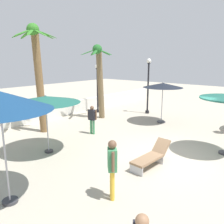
{
  "coord_description": "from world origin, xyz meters",
  "views": [
    {
      "loc": [
        -8.34,
        -3.74,
        3.86
      ],
      "look_at": [
        0.0,
        3.15,
        1.4
      ],
      "focal_mm": 36.96,
      "sensor_mm": 36.0,
      "label": 1
    }
  ],
  "objects_px": {
    "lounge_chair_0": "(151,156)",
    "guest_1": "(92,117)",
    "palm_tree_2": "(38,68)",
    "guest_0": "(112,164)",
    "lamp_post_2": "(148,82)",
    "patio_umbrella_2": "(163,86)",
    "patio_umbrella_1": "(46,100)",
    "palm_tree_0": "(99,74)",
    "lamp_post_1": "(97,86)"
  },
  "relations": [
    {
      "from": "lounge_chair_0",
      "to": "guest_1",
      "type": "xyz_separation_m",
      "value": [
        1.34,
        4.34,
        0.52
      ]
    },
    {
      "from": "palm_tree_2",
      "to": "guest_0",
      "type": "distance_m",
      "value": 7.65
    },
    {
      "from": "lounge_chair_0",
      "to": "guest_0",
      "type": "height_order",
      "value": "guest_0"
    },
    {
      "from": "palm_tree_2",
      "to": "lamp_post_2",
      "type": "xyz_separation_m",
      "value": [
        7.6,
        -2.06,
        -1.18
      ]
    },
    {
      "from": "patio_umbrella_2",
      "to": "palm_tree_2",
      "type": "relative_size",
      "value": 0.45
    },
    {
      "from": "guest_0",
      "to": "guest_1",
      "type": "xyz_separation_m",
      "value": [
        3.85,
        4.54,
        -0.15
      ]
    },
    {
      "from": "lamp_post_2",
      "to": "lounge_chair_0",
      "type": "relative_size",
      "value": 2.05
    },
    {
      "from": "guest_0",
      "to": "palm_tree_2",
      "type": "bearing_deg",
      "value": 71.36
    },
    {
      "from": "patio_umbrella_1",
      "to": "palm_tree_0",
      "type": "bearing_deg",
      "value": 21.68
    },
    {
      "from": "patio_umbrella_1",
      "to": "patio_umbrella_2",
      "type": "bearing_deg",
      "value": -11.05
    },
    {
      "from": "palm_tree_2",
      "to": "lamp_post_1",
      "type": "height_order",
      "value": "palm_tree_2"
    },
    {
      "from": "lamp_post_1",
      "to": "lounge_chair_0",
      "type": "height_order",
      "value": "lamp_post_1"
    },
    {
      "from": "guest_0",
      "to": "guest_1",
      "type": "distance_m",
      "value": 5.96
    },
    {
      "from": "palm_tree_2",
      "to": "guest_0",
      "type": "bearing_deg",
      "value": -108.64
    },
    {
      "from": "palm_tree_0",
      "to": "guest_0",
      "type": "xyz_separation_m",
      "value": [
        -6.6,
        -6.51,
        -1.87
      ]
    },
    {
      "from": "patio_umbrella_1",
      "to": "lamp_post_2",
      "type": "xyz_separation_m",
      "value": [
        9.04,
        0.58,
        -0.01
      ]
    },
    {
      "from": "palm_tree_0",
      "to": "lounge_chair_0",
      "type": "xyz_separation_m",
      "value": [
        -4.08,
        -6.31,
        -2.55
      ]
    },
    {
      "from": "guest_1",
      "to": "lamp_post_2",
      "type": "bearing_deg",
      "value": 2.68
    },
    {
      "from": "palm_tree_0",
      "to": "guest_1",
      "type": "distance_m",
      "value": 3.94
    },
    {
      "from": "lamp_post_2",
      "to": "lounge_chair_0",
      "type": "height_order",
      "value": "lamp_post_2"
    },
    {
      "from": "palm_tree_2",
      "to": "guest_1",
      "type": "height_order",
      "value": "palm_tree_2"
    },
    {
      "from": "patio_umbrella_1",
      "to": "patio_umbrella_2",
      "type": "distance_m",
      "value": 7.51
    },
    {
      "from": "lamp_post_2",
      "to": "lounge_chair_0",
      "type": "bearing_deg",
      "value": -148.02
    },
    {
      "from": "lounge_chair_0",
      "to": "guest_1",
      "type": "relative_size",
      "value": 1.26
    },
    {
      "from": "palm_tree_0",
      "to": "guest_0",
      "type": "distance_m",
      "value": 9.46
    },
    {
      "from": "lamp_post_2",
      "to": "palm_tree_0",
      "type": "bearing_deg",
      "value": 152.98
    },
    {
      "from": "lamp_post_1",
      "to": "patio_umbrella_1",
      "type": "bearing_deg",
      "value": -152.46
    },
    {
      "from": "patio_umbrella_1",
      "to": "lamp_post_1",
      "type": "relative_size",
      "value": 0.8
    },
    {
      "from": "patio_umbrella_1",
      "to": "lounge_chair_0",
      "type": "bearing_deg",
      "value": -67.89
    },
    {
      "from": "patio_umbrella_1",
      "to": "lounge_chair_0",
      "type": "distance_m",
      "value": 4.75
    },
    {
      "from": "patio_umbrella_1",
      "to": "lamp_post_2",
      "type": "bearing_deg",
      "value": 3.7
    },
    {
      "from": "palm_tree_0",
      "to": "lounge_chair_0",
      "type": "distance_m",
      "value": 7.94
    },
    {
      "from": "lamp_post_1",
      "to": "lounge_chair_0",
      "type": "relative_size",
      "value": 1.84
    },
    {
      "from": "patio_umbrella_1",
      "to": "lamp_post_1",
      "type": "bearing_deg",
      "value": 27.54
    },
    {
      "from": "patio_umbrella_2",
      "to": "lamp_post_2",
      "type": "bearing_deg",
      "value": 50.42
    },
    {
      "from": "guest_1",
      "to": "lounge_chair_0",
      "type": "bearing_deg",
      "value": -107.13
    },
    {
      "from": "palm_tree_0",
      "to": "lounge_chair_0",
      "type": "bearing_deg",
      "value": -122.91
    },
    {
      "from": "patio_umbrella_2",
      "to": "lamp_post_2",
      "type": "relative_size",
      "value": 0.65
    },
    {
      "from": "lounge_chair_0",
      "to": "guest_1",
      "type": "distance_m",
      "value": 4.57
    },
    {
      "from": "lamp_post_1",
      "to": "guest_1",
      "type": "relative_size",
      "value": 2.32
    },
    {
      "from": "patio_umbrella_2",
      "to": "lounge_chair_0",
      "type": "height_order",
      "value": "patio_umbrella_2"
    },
    {
      "from": "palm_tree_0",
      "to": "palm_tree_2",
      "type": "distance_m",
      "value": 4.33
    },
    {
      "from": "guest_0",
      "to": "guest_1",
      "type": "bearing_deg",
      "value": 49.66
    },
    {
      "from": "guest_0",
      "to": "palm_tree_0",
      "type": "bearing_deg",
      "value": 44.61
    },
    {
      "from": "palm_tree_0",
      "to": "lounge_chair_0",
      "type": "relative_size",
      "value": 2.5
    },
    {
      "from": "lamp_post_1",
      "to": "guest_1",
      "type": "height_order",
      "value": "lamp_post_1"
    },
    {
      "from": "patio_umbrella_2",
      "to": "lamp_post_1",
      "type": "xyz_separation_m",
      "value": [
        -0.39,
        5.08,
        -0.37
      ]
    },
    {
      "from": "lamp_post_1",
      "to": "guest_0",
      "type": "xyz_separation_m",
      "value": [
        -7.85,
        -7.88,
        -0.88
      ]
    },
    {
      "from": "patio_umbrella_2",
      "to": "lamp_post_2",
      "type": "xyz_separation_m",
      "value": [
        1.67,
        2.02,
        -0.04
      ]
    },
    {
      "from": "patio_umbrella_2",
      "to": "palm_tree_0",
      "type": "bearing_deg",
      "value": 113.86
    }
  ]
}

